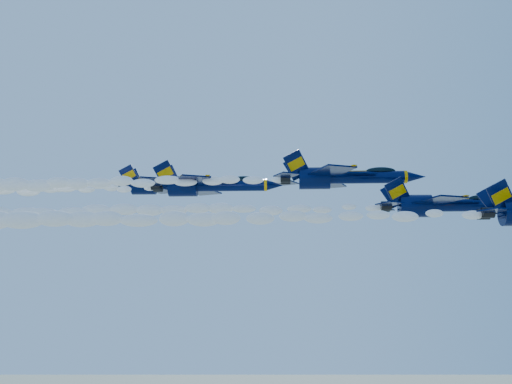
{
  "coord_description": "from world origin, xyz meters",
  "views": [
    {
      "loc": [
        -4.92,
        -64.61,
        141.75
      ],
      "look_at": [
        -8.55,
        4.22,
        153.96
      ],
      "focal_mm": 40.0,
      "sensor_mm": 36.0,
      "label": 1
    }
  ],
  "objects_px": {
    "jet_third": "(343,177)",
    "jet_fourth": "(209,185)",
    "jet_fifth": "(166,185)",
    "jet_second": "(445,205)"
  },
  "relations": [
    {
      "from": "jet_third",
      "to": "jet_fourth",
      "type": "distance_m",
      "value": 18.23
    },
    {
      "from": "jet_fourth",
      "to": "jet_fifth",
      "type": "xyz_separation_m",
      "value": [
        -7.86,
        8.7,
        1.72
      ]
    },
    {
      "from": "jet_second",
      "to": "jet_third",
      "type": "distance_m",
      "value": 14.18
    },
    {
      "from": "jet_third",
      "to": "jet_fifth",
      "type": "xyz_separation_m",
      "value": [
        -25.41,
        13.62,
        1.78
      ]
    },
    {
      "from": "jet_third",
      "to": "jet_fourth",
      "type": "bearing_deg",
      "value": 164.33
    },
    {
      "from": "jet_third",
      "to": "jet_fourth",
      "type": "height_order",
      "value": "jet_fourth"
    },
    {
      "from": "jet_second",
      "to": "jet_fourth",
      "type": "relative_size",
      "value": 0.88
    },
    {
      "from": "jet_third",
      "to": "jet_fourth",
      "type": "xyz_separation_m",
      "value": [
        -17.55,
        4.92,
        0.05
      ]
    },
    {
      "from": "jet_second",
      "to": "jet_fourth",
      "type": "distance_m",
      "value": 31.12
    },
    {
      "from": "jet_fourth",
      "to": "jet_second",
      "type": "bearing_deg",
      "value": -26.71
    }
  ]
}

